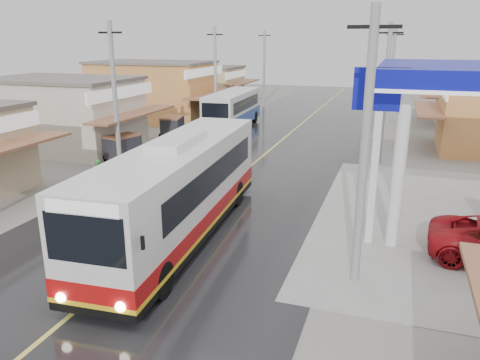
# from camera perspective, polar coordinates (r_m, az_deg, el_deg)

# --- Properties ---
(ground) EXTENTS (120.00, 120.00, 0.00)m
(ground) POSITION_cam_1_polar(r_m,az_deg,el_deg) (16.97, -10.69, -8.20)
(ground) COLOR slate
(ground) RESTS_ON ground
(road) EXTENTS (12.00, 90.00, 0.02)m
(road) POSITION_cam_1_polar(r_m,az_deg,el_deg) (30.19, 3.20, 3.27)
(road) COLOR black
(road) RESTS_ON ground
(centre_line) EXTENTS (0.15, 90.00, 0.01)m
(centre_line) POSITION_cam_1_polar(r_m,az_deg,el_deg) (30.19, 3.20, 3.30)
(centre_line) COLOR #D8CC4C
(centre_line) RESTS_ON road
(shopfronts_left) EXTENTS (11.00, 44.00, 5.20)m
(shopfronts_left) POSITION_cam_1_polar(r_m,az_deg,el_deg) (38.23, -14.73, 5.63)
(shopfronts_left) COLOR tan
(shopfronts_left) RESTS_ON ground
(utility_poles_left) EXTENTS (1.60, 50.00, 8.00)m
(utility_poles_left) POSITION_cam_1_polar(r_m,az_deg,el_deg) (33.57, -7.95, 4.51)
(utility_poles_left) COLOR gray
(utility_poles_left) RESTS_ON ground
(utility_poles_right) EXTENTS (1.60, 36.00, 8.00)m
(utility_poles_right) POSITION_cam_1_polar(r_m,az_deg,el_deg) (29.19, 16.56, 2.09)
(utility_poles_right) COLOR gray
(utility_poles_right) RESTS_ON ground
(coach_bus) EXTENTS (3.43, 12.23, 3.78)m
(coach_bus) POSITION_cam_1_polar(r_m,az_deg,el_deg) (17.18, -7.33, -1.18)
(coach_bus) COLOR silver
(coach_bus) RESTS_ON road
(second_bus) EXTENTS (2.81, 8.98, 2.95)m
(second_bus) POSITION_cam_1_polar(r_m,az_deg,el_deg) (38.51, -0.91, 8.66)
(second_bus) COLOR silver
(second_bus) RESTS_ON road
(cyclist) EXTENTS (1.15, 1.83, 1.86)m
(cyclist) POSITION_cam_1_polar(r_m,az_deg,el_deg) (22.55, -16.46, -0.57)
(cyclist) COLOR black
(cyclist) RESTS_ON ground
(tricycle_near) EXTENTS (1.92, 2.42, 1.62)m
(tricycle_near) POSITION_cam_1_polar(r_m,az_deg,el_deg) (28.73, -14.11, 3.95)
(tricycle_near) COLOR #26262D
(tricycle_near) RESTS_ON ground
(tricycle_far) EXTENTS (1.87, 2.28, 1.70)m
(tricycle_far) POSITION_cam_1_polar(r_m,az_deg,el_deg) (34.39, -8.26, 6.44)
(tricycle_far) COLOR #26262D
(tricycle_far) RESTS_ON ground
(tyre_stack) EXTENTS (0.95, 0.95, 0.49)m
(tyre_stack) POSITION_cam_1_polar(r_m,az_deg,el_deg) (24.51, -15.88, -0.03)
(tyre_stack) COLOR black
(tyre_stack) RESTS_ON ground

